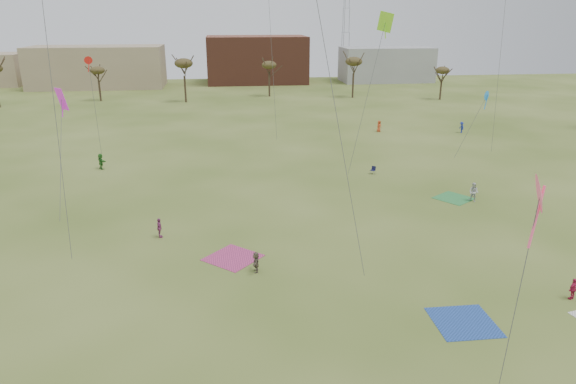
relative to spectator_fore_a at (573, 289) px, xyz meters
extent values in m
plane|color=#40541A|center=(-17.41, -4.66, -0.73)|extent=(260.00, 260.00, 0.00)
imported|color=#B61F48|center=(0.00, 0.00, 0.00)|extent=(0.93, 0.66, 1.46)
imported|color=brown|center=(-19.82, 6.24, 0.02)|extent=(0.57, 1.43, 1.51)
imported|color=#973F76|center=(-27.23, 13.18, 0.10)|extent=(0.58, 1.03, 1.66)
imported|color=silver|center=(2.12, 18.25, 0.21)|extent=(1.13, 1.16, 1.89)
imported|color=#2E7125|center=(-36.25, 34.37, 0.20)|extent=(1.48, 1.71, 1.87)
imported|color=#BF4520|center=(2.21, 50.44, 0.14)|extent=(1.02, 0.93, 1.74)
imported|color=navy|center=(14.58, 48.05, 0.12)|extent=(0.73, 1.16, 1.70)
cube|color=#24499D|center=(-8.03, -1.69, -0.73)|extent=(3.59, 3.59, 0.03)
cube|color=#B2376E|center=(-21.41, 8.65, -0.73)|extent=(4.90, 4.90, 0.03)
cube|color=#328942|center=(0.67, 19.34, -0.73)|extent=(4.37, 4.37, 0.03)
cube|color=#131435|center=(-5.02, 28.48, -0.31)|extent=(0.71, 0.71, 0.04)
cube|color=#131435|center=(-4.86, 28.64, -0.08)|extent=(0.45, 0.44, 0.44)
cylinder|color=#4C4C51|center=(-32.75, 9.13, 11.18)|extent=(0.04, 2.18, 22.02)
cone|color=#FE507F|center=(-9.28, -8.67, 9.81)|extent=(1.61, 0.12, 1.61)
cube|color=#FE507F|center=(-9.28, -8.67, 8.79)|extent=(0.08, 0.08, 2.64)
cylinder|color=#4C4C51|center=(-9.63, -8.82, 4.99)|extent=(0.74, 0.34, 9.65)
cylinder|color=#4C4C51|center=(-14.77, 3.97, 10.36)|extent=(3.92, 1.83, 20.38)
cone|color=#237DC8|center=(9.00, 30.95, 7.57)|extent=(1.11, 0.08, 1.11)
cube|color=#237DC8|center=(9.00, 30.95, 6.86)|extent=(0.08, 0.08, 1.82)
cylinder|color=#4C4C51|center=(7.37, 30.90, 3.87)|extent=(3.30, 0.13, 7.42)
cube|color=#E628DD|center=(-35.88, 21.43, 9.46)|extent=(1.02, 1.02, 2.00)
cube|color=#E628DD|center=(-35.88, 21.43, 8.76)|extent=(0.08, 0.08, 1.80)
cylinder|color=#4C4C51|center=(-35.76, 18.48, 4.82)|extent=(0.27, 5.95, 9.31)
cube|color=#88DC24|center=(-4.97, 27.04, 15.84)|extent=(1.04, 1.04, 2.04)
cube|color=#88DC24|center=(-4.97, 27.04, 15.12)|extent=(0.08, 0.08, 1.84)
cylinder|color=#4C4C51|center=(-6.76, 26.41, 8.00)|extent=(3.63, 1.30, 15.68)
cone|color=red|center=(-36.94, 37.07, 11.57)|extent=(0.93, 0.07, 0.93)
cube|color=red|center=(-36.94, 37.07, 10.99)|extent=(0.08, 0.08, 1.51)
cylinder|color=#4C4C51|center=(-36.94, 37.55, 5.87)|extent=(0.04, 1.00, 11.41)
cylinder|color=#4C4C51|center=(11.07, 32.73, 10.27)|extent=(1.26, 0.88, 20.20)
cylinder|color=#4C4C51|center=(-15.11, 43.13, 11.83)|extent=(1.23, 0.35, 23.33)
cylinder|color=#3A2B1E|center=(-47.41, 87.34, 1.43)|extent=(0.40, 0.40, 4.32)
ellipsoid|color=#473D1E|center=(-47.41, 87.34, 5.60)|extent=(3.02, 3.02, 1.58)
cylinder|color=#3A2B1E|center=(-29.41, 83.34, 1.97)|extent=(0.40, 0.40, 5.40)
ellipsoid|color=#473D1E|center=(-29.41, 83.34, 7.19)|extent=(3.78, 3.78, 1.98)
cylinder|color=#3A2B1E|center=(-11.41, 89.34, 1.61)|extent=(0.40, 0.40, 4.68)
ellipsoid|color=#473D1E|center=(-11.41, 89.34, 6.13)|extent=(3.28, 3.28, 1.72)
cylinder|color=#3A2B1E|center=(6.59, 85.34, 1.91)|extent=(0.40, 0.40, 5.28)
ellipsoid|color=#473D1E|center=(6.59, 85.34, 7.01)|extent=(3.70, 3.70, 1.94)
cylinder|color=#3A2B1E|center=(24.59, 80.34, 1.37)|extent=(0.40, 0.40, 4.20)
ellipsoid|color=#473D1E|center=(24.59, 80.34, 5.43)|extent=(2.94, 2.94, 1.54)
cube|color=#937F60|center=(-52.41, 110.34, 4.27)|extent=(32.00, 14.00, 10.00)
cube|color=brown|center=(-12.41, 115.34, 5.27)|extent=(26.00, 16.00, 12.00)
cube|color=gray|center=(22.59, 113.34, 3.77)|extent=(24.00, 12.00, 9.00)
cylinder|color=#9EA3A8|center=(13.49, 120.34, 18.27)|extent=(0.16, 0.16, 38.00)
cylinder|color=#9EA3A8|center=(12.14, 121.12, 18.27)|extent=(0.16, 0.16, 38.00)
cylinder|color=#9EA3A8|center=(12.14, 119.56, 18.27)|extent=(0.16, 0.16, 38.00)
camera|label=1|loc=(-21.64, -26.75, 16.52)|focal=32.36mm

